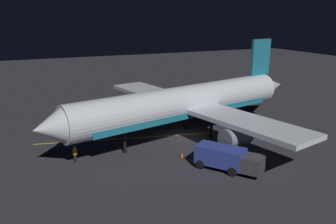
{
  "coord_description": "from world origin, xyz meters",
  "views": [
    {
      "loc": [
        -35.96,
        17.81,
        14.57
      ],
      "look_at": [
        0.0,
        2.0,
        3.5
      ],
      "focal_mm": 36.97,
      "sensor_mm": 36.0,
      "label": 1
    }
  ],
  "objects_px": {
    "catering_truck": "(227,159)",
    "traffic_cone_under_wing": "(182,155)",
    "ground_crew_worker": "(75,154)",
    "traffic_cone_near_right": "(115,126)",
    "traffic_cone_far": "(133,127)",
    "baggage_truck": "(74,124)",
    "traffic_cone_near_left": "(96,132)",
    "airliner": "(187,103)"
  },
  "relations": [
    {
      "from": "traffic_cone_near_left",
      "to": "traffic_cone_near_right",
      "type": "height_order",
      "value": "same"
    },
    {
      "from": "airliner",
      "to": "traffic_cone_under_wing",
      "type": "distance_m",
      "value": 7.66
    },
    {
      "from": "traffic_cone_near_left",
      "to": "traffic_cone_near_right",
      "type": "bearing_deg",
      "value": -65.55
    },
    {
      "from": "baggage_truck",
      "to": "traffic_cone_near_right",
      "type": "xyz_separation_m",
      "value": [
        -0.24,
        -5.34,
        -0.97
      ]
    },
    {
      "from": "baggage_truck",
      "to": "traffic_cone_far",
      "type": "relative_size",
      "value": 12.18
    },
    {
      "from": "traffic_cone_near_left",
      "to": "catering_truck",
      "type": "bearing_deg",
      "value": -149.36
    },
    {
      "from": "traffic_cone_far",
      "to": "catering_truck",
      "type": "bearing_deg",
      "value": -164.83
    },
    {
      "from": "catering_truck",
      "to": "traffic_cone_under_wing",
      "type": "bearing_deg",
      "value": 29.74
    },
    {
      "from": "airliner",
      "to": "ground_crew_worker",
      "type": "relative_size",
      "value": 20.95
    },
    {
      "from": "traffic_cone_near_left",
      "to": "traffic_cone_under_wing",
      "type": "relative_size",
      "value": 1.0
    },
    {
      "from": "baggage_truck",
      "to": "catering_truck",
      "type": "height_order",
      "value": "baggage_truck"
    },
    {
      "from": "catering_truck",
      "to": "ground_crew_worker",
      "type": "relative_size",
      "value": 3.71
    },
    {
      "from": "baggage_truck",
      "to": "ground_crew_worker",
      "type": "relative_size",
      "value": 3.85
    },
    {
      "from": "traffic_cone_under_wing",
      "to": "traffic_cone_far",
      "type": "height_order",
      "value": "same"
    },
    {
      "from": "traffic_cone_near_left",
      "to": "traffic_cone_far",
      "type": "distance_m",
      "value": 4.98
    },
    {
      "from": "catering_truck",
      "to": "traffic_cone_near_right",
      "type": "xyz_separation_m",
      "value": [
        16.98,
        6.39,
        -0.95
      ]
    },
    {
      "from": "baggage_truck",
      "to": "traffic_cone_far",
      "type": "xyz_separation_m",
      "value": [
        -1.33,
        -7.42,
        -0.97
      ]
    },
    {
      "from": "ground_crew_worker",
      "to": "traffic_cone_under_wing",
      "type": "height_order",
      "value": "ground_crew_worker"
    },
    {
      "from": "traffic_cone_near_left",
      "to": "airliner",
      "type": "bearing_deg",
      "value": -118.87
    },
    {
      "from": "airliner",
      "to": "traffic_cone_far",
      "type": "xyz_separation_m",
      "value": [
        5.77,
        5.09,
        -4.0
      ]
    },
    {
      "from": "airliner",
      "to": "baggage_truck",
      "type": "relative_size",
      "value": 5.44
    },
    {
      "from": "airliner",
      "to": "traffic_cone_near_right",
      "type": "height_order",
      "value": "airliner"
    },
    {
      "from": "traffic_cone_near_left",
      "to": "traffic_cone_far",
      "type": "xyz_separation_m",
      "value": [
        0.22,
        -4.97,
        0.0
      ]
    },
    {
      "from": "ground_crew_worker",
      "to": "traffic_cone_near_right",
      "type": "relative_size",
      "value": 3.16
    },
    {
      "from": "traffic_cone_near_left",
      "to": "traffic_cone_far",
      "type": "bearing_deg",
      "value": -87.49
    },
    {
      "from": "baggage_truck",
      "to": "traffic_cone_under_wing",
      "type": "xyz_separation_m",
      "value": [
        -12.69,
        -9.14,
        -0.97
      ]
    },
    {
      "from": "traffic_cone_near_right",
      "to": "traffic_cone_far",
      "type": "relative_size",
      "value": 1.0
    },
    {
      "from": "traffic_cone_near_right",
      "to": "catering_truck",
      "type": "bearing_deg",
      "value": -159.38
    },
    {
      "from": "traffic_cone_under_wing",
      "to": "traffic_cone_far",
      "type": "bearing_deg",
      "value": 8.62
    },
    {
      "from": "airliner",
      "to": "ground_crew_worker",
      "type": "distance_m",
      "value": 14.48
    },
    {
      "from": "traffic_cone_under_wing",
      "to": "baggage_truck",
      "type": "bearing_deg",
      "value": 35.77
    },
    {
      "from": "traffic_cone_near_left",
      "to": "traffic_cone_under_wing",
      "type": "bearing_deg",
      "value": -149.0
    },
    {
      "from": "airliner",
      "to": "traffic_cone_near_left",
      "type": "height_order",
      "value": "airliner"
    },
    {
      "from": "baggage_truck",
      "to": "traffic_cone_near_left",
      "type": "bearing_deg",
      "value": -122.37
    },
    {
      "from": "airliner",
      "to": "catering_truck",
      "type": "relative_size",
      "value": 5.64
    },
    {
      "from": "ground_crew_worker",
      "to": "traffic_cone_under_wing",
      "type": "relative_size",
      "value": 3.16
    },
    {
      "from": "traffic_cone_under_wing",
      "to": "traffic_cone_far",
      "type": "distance_m",
      "value": 11.49
    },
    {
      "from": "catering_truck",
      "to": "ground_crew_worker",
      "type": "xyz_separation_m",
      "value": [
        7.84,
        13.11,
        -0.32
      ]
    },
    {
      "from": "traffic_cone_under_wing",
      "to": "traffic_cone_near_left",
      "type": "bearing_deg",
      "value": 31.0
    },
    {
      "from": "catering_truck",
      "to": "traffic_cone_under_wing",
      "type": "distance_m",
      "value": 5.3
    },
    {
      "from": "catering_truck",
      "to": "traffic_cone_near_left",
      "type": "distance_m",
      "value": 18.24
    },
    {
      "from": "baggage_truck",
      "to": "traffic_cone_under_wing",
      "type": "distance_m",
      "value": 15.67
    }
  ]
}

